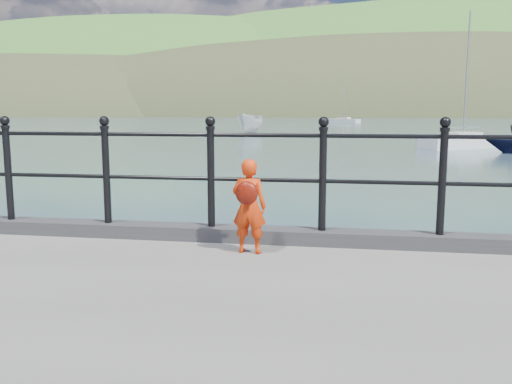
% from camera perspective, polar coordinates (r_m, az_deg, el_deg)
% --- Properties ---
extents(ground, '(600.00, 600.00, 0.00)m').
position_cam_1_polar(ground, '(6.33, 1.20, -13.74)').
color(ground, '#2D4251').
rests_on(ground, ground).
extents(kerb, '(60.00, 0.30, 0.15)m').
position_cam_1_polar(kerb, '(5.86, 1.03, -4.54)').
color(kerb, '#28282B').
rests_on(kerb, quay).
extents(railing, '(18.11, 0.11, 1.20)m').
position_cam_1_polar(railing, '(5.74, 1.05, 2.76)').
color(railing, black).
rests_on(railing, kerb).
extents(far_shore, '(830.00, 200.00, 156.00)m').
position_cam_1_polar(far_shore, '(249.32, 17.97, 2.53)').
color(far_shore, '#333A21').
rests_on(far_shore, ground).
extents(child, '(0.36, 0.31, 0.94)m').
position_cam_1_polar(child, '(5.33, -0.75, -1.41)').
color(child, red).
rests_on(child, quay).
extents(launch_white, '(2.55, 5.35, 1.99)m').
position_cam_1_polar(launch_white, '(54.03, -0.60, 7.20)').
color(launch_white, white).
rests_on(launch_white, ground).
extents(sailboat_near, '(5.93, 5.12, 8.49)m').
position_cam_1_polar(sailboat_near, '(36.34, 20.94, 4.86)').
color(sailboat_near, white).
rests_on(sailboat_near, ground).
extents(sailboat_deep, '(6.00, 4.74, 8.87)m').
position_cam_1_polar(sailboat_deep, '(98.70, 9.22, 7.39)').
color(sailboat_deep, silver).
rests_on(sailboat_deep, ground).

